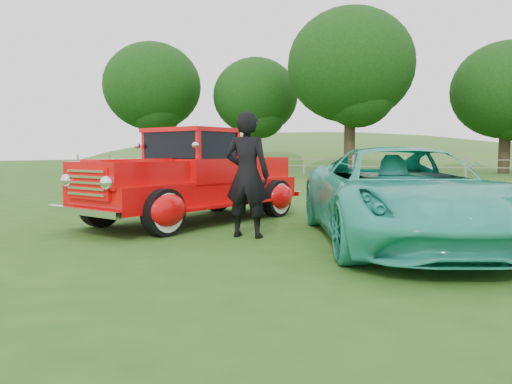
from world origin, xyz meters
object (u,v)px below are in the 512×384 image
at_px(tree_near_east, 507,90).
at_px(teal_sedan, 401,195).
at_px(tree_near_west, 351,66).
at_px(man, 247,175).
at_px(tree_mid_west, 256,97).
at_px(red_pickup, 193,180).
at_px(tree_far_west, 152,87).

height_order(tree_near_east, teal_sedan, tree_near_east).
distance_m(tree_near_west, man, 25.65).
distance_m(tree_mid_west, man, 30.64).
relative_size(tree_near_east, man, 4.26).
relative_size(red_pickup, man, 2.68).
relative_size(tree_near_east, red_pickup, 1.59).
height_order(tree_near_west, red_pickup, tree_near_west).
distance_m(tree_far_west, tree_near_west, 16.03).
bearing_deg(man, tree_far_west, -57.06).
relative_size(tree_far_west, teal_sedan, 1.95).
relative_size(tree_mid_west, red_pickup, 1.61).
xyz_separation_m(tree_near_west, teal_sedan, (6.85, -24.08, -6.09)).
bearing_deg(tree_mid_west, tree_far_west, -165.96).
distance_m(red_pickup, man, 2.08).
xyz_separation_m(tree_near_west, red_pickup, (2.89, -23.38, -6.00)).
xyz_separation_m(tree_far_west, tree_near_east, (25.00, 3.00, -1.24)).
height_order(tree_mid_west, man, tree_mid_west).
bearing_deg(tree_far_west, tree_near_west, -3.58).
distance_m(tree_far_west, teal_sedan, 34.42).
relative_size(tree_far_west, tree_near_west, 0.95).
bearing_deg(tree_near_east, teal_sedan, -94.37).
bearing_deg(red_pickup, teal_sedan, 2.74).
distance_m(teal_sedan, man, 2.32).
bearing_deg(tree_mid_west, tree_near_west, -20.56).
bearing_deg(tree_mid_west, teal_sedan, -61.26).
xyz_separation_m(tree_far_west, tree_near_west, (16.00, -1.00, 0.31)).
bearing_deg(tree_far_west, man, -51.13).
bearing_deg(tree_mid_west, man, -65.43).
height_order(tree_near_east, red_pickup, tree_near_east).
xyz_separation_m(tree_far_west, teal_sedan, (22.85, -25.08, -5.78)).
distance_m(tree_near_east, red_pickup, 28.40).
bearing_deg(tree_far_west, tree_mid_west, 14.04).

